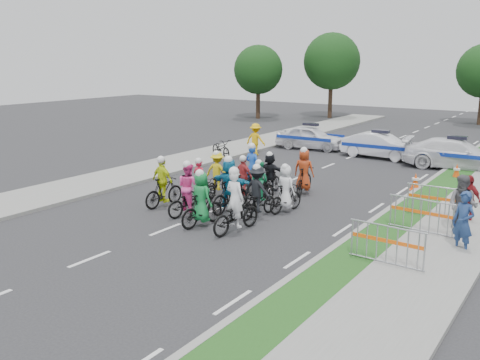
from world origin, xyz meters
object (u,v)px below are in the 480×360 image
Objects in this scene: rider_10 at (218,177)px; tree_0 at (258,70)px; rider_2 at (189,195)px; barrier_1 at (421,217)px; rider_9 at (244,182)px; spectator_0 at (463,222)px; police_car_0 at (310,137)px; tree_3 at (332,61)px; rider_4 at (258,196)px; spectator_2 at (468,199)px; rider_12 at (253,175)px; rider_5 at (230,189)px; cone_0 at (415,182)px; rider_13 at (304,176)px; spectator_1 at (463,206)px; rider_6 at (200,188)px; marshal_hiviz at (256,139)px; rider_11 at (270,176)px; police_car_1 at (380,145)px; parked_bike at (221,148)px; barrier_0 at (387,247)px; cone_1 at (457,172)px; barrier_2 at (437,203)px; rider_0 at (236,211)px; rider_3 at (163,187)px; police_car_2 at (456,154)px; rider_8 at (260,187)px; rider_7 at (286,193)px; rider_1 at (202,204)px.

tree_0 is (-12.75, 23.51, 3.51)m from rider_10.
rider_2 is 7.41m from barrier_1.
spectator_0 reaches higher than rider_9.
tree_3 reaches higher than police_car_0.
spectator_2 is (5.95, 3.12, 0.08)m from rider_4.
rider_12 reaches higher than rider_4.
rider_5 reaches higher than cone_0.
tree_0 is at bearing 130.60° from barrier_1.
rider_9 is 27.67m from tree_0.
rider_4 is 2.32m from rider_9.
rider_4 is 7.47m from cone_0.
spectator_1 is (6.19, -1.89, 0.20)m from rider_13.
marshal_hiviz is at bearing -66.27° from rider_6.
tree_0 reaches higher than rider_11.
police_car_1 reaches higher than parked_bike.
barrier_0 is at bearing 167.21° from rider_5.
rider_2 is 2.31m from rider_4.
spectator_0 is 2.46× the size of cone_1.
rider_0 is at bearing -135.35° from barrier_2.
rider_3 is at bearing -6.66° from rider_0.
rider_6 reaches higher than barrier_0.
rider_5 is 8.08m from cone_0.
rider_3 is at bearing 43.51° from rider_13.
police_car_1 is 20.08m from tree_0.
police_car_2 is 0.67× the size of tree_3.
rider_10 is at bearing -117.90° from parked_bike.
rider_8 is 1.53m from rider_11.
police_car_2 is at bearing -95.31° from police_car_1.
barrier_1 is (0.00, 3.08, 0.00)m from barrier_0.
rider_12 is (-2.59, 1.97, -0.03)m from rider_7.
barrier_1 is at bearing -72.71° from cone_0.
rider_5 is at bearing 119.37° from rider_9.
rider_12 is 1.12× the size of marshal_hiviz.
rider_4 is 5.43m from barrier_0.
tree_0 is (-22.05, 25.03, 3.32)m from spectator_0.
rider_3 reaches higher than parked_bike.
rider_5 is at bearing 127.99° from rider_10.
rider_7 reaches higher than police_car_2.
rider_11 is at bearing -57.17° from tree_0.
barrier_0 is at bearing -86.06° from cone_1.
spectator_1 is 1.07× the size of marshal_hiviz.
police_car_0 is 14.70m from spectator_2.
rider_6 reaches higher than barrier_2.
parked_bike is (-6.26, 8.21, -0.33)m from rider_5.
rider_9 is (1.82, 2.44, -0.06)m from rider_3.
rider_3 reaches higher than barrier_1.
police_car_0 is 15.59m from barrier_1.
rider_11 reaches higher than cone_1.
cone_0 is 26.81m from tree_0.
rider_1 reaches higher than rider_9.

